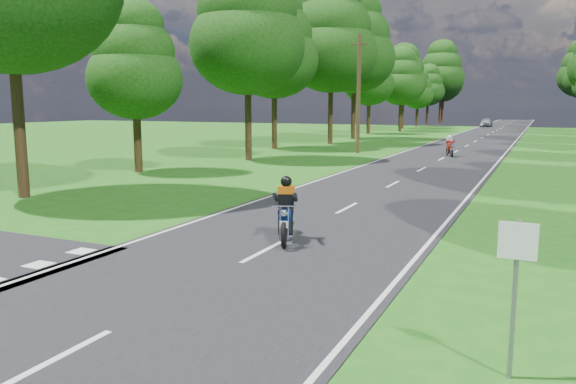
% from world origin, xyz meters
% --- Properties ---
extents(ground, '(160.00, 160.00, 0.00)m').
position_xyz_m(ground, '(0.00, 0.00, 0.00)').
color(ground, '#195B14').
rests_on(ground, ground).
extents(main_road, '(7.00, 140.00, 0.02)m').
position_xyz_m(main_road, '(0.00, 50.00, 0.01)').
color(main_road, black).
rests_on(main_road, ground).
extents(road_markings, '(7.40, 140.00, 0.01)m').
position_xyz_m(road_markings, '(-0.14, 48.13, 0.02)').
color(road_markings, silver).
rests_on(road_markings, main_road).
extents(treeline, '(40.00, 115.35, 14.78)m').
position_xyz_m(treeline, '(1.43, 60.06, 8.25)').
color(treeline, black).
rests_on(treeline, ground).
extents(telegraph_pole, '(1.20, 0.26, 8.00)m').
position_xyz_m(telegraph_pole, '(-6.00, 28.00, 4.07)').
color(telegraph_pole, '#382616').
rests_on(telegraph_pole, ground).
extents(road_sign, '(0.45, 0.07, 2.00)m').
position_xyz_m(road_sign, '(5.50, -2.01, 1.34)').
color(road_sign, slate).
rests_on(road_sign, ground).
extents(rider_near_blue, '(1.30, 2.01, 1.59)m').
position_xyz_m(rider_near_blue, '(0.02, 3.23, 0.81)').
color(rider_near_blue, navy).
rests_on(rider_near_blue, main_road).
extents(rider_far_red, '(1.08, 1.73, 1.37)m').
position_xyz_m(rider_far_red, '(0.16, 28.09, 0.70)').
color(rider_far_red, '#A41D0C').
rests_on(rider_far_red, main_road).
extents(distant_car, '(1.64, 3.87, 1.31)m').
position_xyz_m(distant_car, '(-2.33, 78.79, 0.67)').
color(distant_car, '#A7A9AE').
rests_on(distant_car, main_road).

